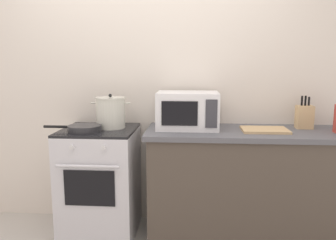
{
  "coord_description": "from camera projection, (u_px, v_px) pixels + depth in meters",
  "views": [
    {
      "loc": [
        0.42,
        -2.08,
        1.45
      ],
      "look_at": [
        0.22,
        0.6,
        1.0
      ],
      "focal_mm": 36.1,
      "sensor_mm": 36.0,
      "label": 1
    }
  ],
  "objects": [
    {
      "name": "frying_pan",
      "position": [
        84.0,
        128.0,
        2.67
      ],
      "size": [
        0.46,
        0.26,
        0.05
      ],
      "color": "#28282B",
      "rests_on": "stove"
    },
    {
      "name": "cutting_board",
      "position": [
        265.0,
        130.0,
        2.68
      ],
      "size": [
        0.36,
        0.26,
        0.02
      ],
      "primitive_type": "cube",
      "color": "tan",
      "rests_on": "countertop_right"
    },
    {
      "name": "stock_pot",
      "position": [
        111.0,
        112.0,
        2.8
      ],
      "size": [
        0.33,
        0.24,
        0.28
      ],
      "color": "silver",
      "rests_on": "stove"
    },
    {
      "name": "microwave",
      "position": [
        188.0,
        110.0,
        2.78
      ],
      "size": [
        0.5,
        0.37,
        0.3
      ],
      "color": "white",
      "rests_on": "countertop_right"
    },
    {
      "name": "knife_block",
      "position": [
        304.0,
        117.0,
        2.78
      ],
      "size": [
        0.13,
        0.1,
        0.27
      ],
      "color": "tan",
      "rests_on": "countertop_right"
    },
    {
      "name": "stove",
      "position": [
        100.0,
        182.0,
        2.86
      ],
      "size": [
        0.6,
        0.64,
        0.92
      ],
      "color": "silver",
      "rests_on": "ground_plane"
    },
    {
      "name": "lower_cabinet_right",
      "position": [
        250.0,
        187.0,
        2.79
      ],
      "size": [
        1.64,
        0.56,
        0.88
      ],
      "primitive_type": "cube",
      "color": "#4C4238",
      "rests_on": "ground_plane"
    },
    {
      "name": "countertop_right",
      "position": [
        252.0,
        133.0,
        2.71
      ],
      "size": [
        1.7,
        0.6,
        0.04
      ],
      "primitive_type": "cube",
      "color": "#59595E",
      "rests_on": "lower_cabinet_right"
    },
    {
      "name": "back_wall",
      "position": [
        179.0,
        86.0,
        3.04
      ],
      "size": [
        4.4,
        0.1,
        2.5
      ],
      "primitive_type": "cube",
      "color": "silver",
      "rests_on": "ground_plane"
    }
  ]
}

